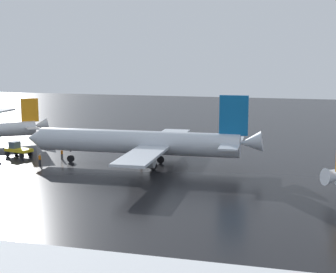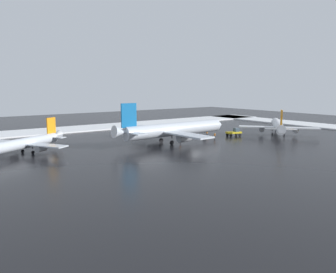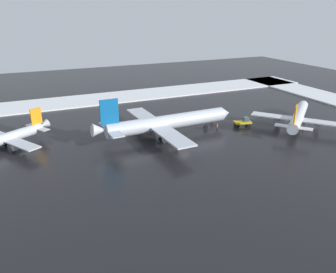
{
  "view_description": "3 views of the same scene",
  "coord_description": "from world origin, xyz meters",
  "px_view_note": "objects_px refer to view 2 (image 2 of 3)",
  "views": [
    {
      "loc": [
        25.54,
        -81.16,
        17.22
      ],
      "look_at": [
        3.47,
        1.53,
        3.28
      ],
      "focal_mm": 55.0,
      "sensor_mm": 36.0,
      "label": 1
    },
    {
      "loc": [
        54.48,
        62.81,
        15.04
      ],
      "look_at": [
        4.8,
        -5.42,
        2.21
      ],
      "focal_mm": 35.0,
      "sensor_mm": 36.0,
      "label": 2
    },
    {
      "loc": [
        32.2,
        62.67,
        29.45
      ],
      "look_at": [
        4.91,
        1.52,
        3.58
      ],
      "focal_mm": 35.0,
      "sensor_mm": 36.0,
      "label": 3
    }
  ],
  "objects_px": {
    "airplane_parked_portside": "(22,144)",
    "pushback_tug": "(234,132)",
    "ground_crew_near_tug": "(207,133)",
    "ground_crew_mid_apron": "(215,135)",
    "airplane_parked_starboard": "(173,129)",
    "ground_crew_by_nose_gear": "(180,140)",
    "airplane_far_rear": "(278,126)"
  },
  "relations": [
    {
      "from": "airplane_parked_portside",
      "to": "pushback_tug",
      "type": "bearing_deg",
      "value": 140.94
    },
    {
      "from": "airplane_parked_portside",
      "to": "ground_crew_by_nose_gear",
      "type": "height_order",
      "value": "airplane_parked_portside"
    },
    {
      "from": "airplane_parked_portside",
      "to": "pushback_tug",
      "type": "height_order",
      "value": "airplane_parked_portside"
    },
    {
      "from": "airplane_far_rear",
      "to": "pushback_tug",
      "type": "height_order",
      "value": "airplane_far_rear"
    },
    {
      "from": "airplane_parked_starboard",
      "to": "airplane_parked_portside",
      "type": "bearing_deg",
      "value": 166.98
    },
    {
      "from": "airplane_parked_starboard",
      "to": "airplane_parked_portside",
      "type": "xyz_separation_m",
      "value": [
        36.81,
        -7.11,
        -1.19
      ]
    },
    {
      "from": "airplane_parked_portside",
      "to": "pushback_tug",
      "type": "relative_size",
      "value": 4.58
    },
    {
      "from": "airplane_far_rear",
      "to": "airplane_parked_portside",
      "type": "bearing_deg",
      "value": 128.99
    },
    {
      "from": "airplane_parked_starboard",
      "to": "ground_crew_by_nose_gear",
      "type": "bearing_deg",
      "value": -68.36
    },
    {
      "from": "airplane_parked_starboard",
      "to": "ground_crew_mid_apron",
      "type": "relative_size",
      "value": 21.93
    },
    {
      "from": "airplane_parked_portside",
      "to": "pushback_tug",
      "type": "xyz_separation_m",
      "value": [
        -59.36,
        8.58,
        -1.21
      ]
    },
    {
      "from": "airplane_parked_starboard",
      "to": "airplane_far_rear",
      "type": "height_order",
      "value": "airplane_parked_starboard"
    },
    {
      "from": "ground_crew_mid_apron",
      "to": "airplane_far_rear",
      "type": "bearing_deg",
      "value": -131.81
    },
    {
      "from": "airplane_parked_starboard",
      "to": "airplane_parked_portside",
      "type": "distance_m",
      "value": 37.51
    },
    {
      "from": "ground_crew_mid_apron",
      "to": "airplane_parked_portside",
      "type": "bearing_deg",
      "value": 55.41
    },
    {
      "from": "airplane_parked_portside",
      "to": "ground_crew_near_tug",
      "type": "xyz_separation_m",
      "value": [
        -52.52,
        3.61,
        -1.53
      ]
    },
    {
      "from": "pushback_tug",
      "to": "ground_crew_mid_apron",
      "type": "xyz_separation_m",
      "value": [
        8.2,
        -0.14,
        -0.31
      ]
    },
    {
      "from": "airplane_parked_starboard",
      "to": "airplane_far_rear",
      "type": "bearing_deg",
      "value": -14.25
    },
    {
      "from": "ground_crew_by_nose_gear",
      "to": "ground_crew_near_tug",
      "type": "height_order",
      "value": "same"
    },
    {
      "from": "ground_crew_near_tug",
      "to": "airplane_far_rear",
      "type": "bearing_deg",
      "value": -159.39
    },
    {
      "from": "ground_crew_near_tug",
      "to": "ground_crew_mid_apron",
      "type": "bearing_deg",
      "value": 124.13
    },
    {
      "from": "airplane_parked_starboard",
      "to": "ground_crew_mid_apron",
      "type": "distance_m",
      "value": 14.66
    },
    {
      "from": "airplane_parked_starboard",
      "to": "pushback_tug",
      "type": "distance_m",
      "value": 22.72
    },
    {
      "from": "airplane_parked_starboard",
      "to": "airplane_parked_portside",
      "type": "height_order",
      "value": "airplane_parked_starboard"
    },
    {
      "from": "pushback_tug",
      "to": "ground_crew_by_nose_gear",
      "type": "distance_m",
      "value": 21.65
    },
    {
      "from": "ground_crew_by_nose_gear",
      "to": "ground_crew_mid_apron",
      "type": "relative_size",
      "value": 1.0
    },
    {
      "from": "ground_crew_mid_apron",
      "to": "ground_crew_near_tug",
      "type": "distance_m",
      "value": 5.02
    },
    {
      "from": "pushback_tug",
      "to": "ground_crew_near_tug",
      "type": "relative_size",
      "value": 2.92
    },
    {
      "from": "pushback_tug",
      "to": "ground_crew_near_tug",
      "type": "bearing_deg",
      "value": 158.19
    },
    {
      "from": "ground_crew_by_nose_gear",
      "to": "airplane_far_rear",
      "type": "bearing_deg",
      "value": 29.3
    },
    {
      "from": "ground_crew_by_nose_gear",
      "to": "pushback_tug",
      "type": "bearing_deg",
      "value": 40.05
    },
    {
      "from": "ground_crew_by_nose_gear",
      "to": "ground_crew_mid_apron",
      "type": "distance_m",
      "value": 13.46
    }
  ]
}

